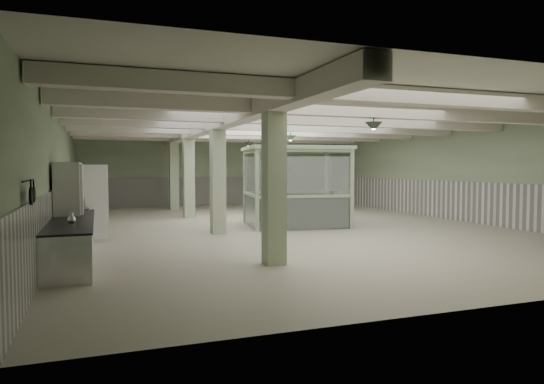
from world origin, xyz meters
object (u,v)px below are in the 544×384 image
object	(u,v)px
prep_counter	(71,238)
guard_booth	(295,173)
walkin_cooler	(70,206)
filing_cabinet	(338,207)

from	to	relation	value
prep_counter	guard_booth	bearing A→B (deg)	29.49
guard_booth	prep_counter	bearing A→B (deg)	-142.35
walkin_cooler	filing_cabinet	size ratio (longest dim) A/B	1.94
walkin_cooler	filing_cabinet	bearing A→B (deg)	15.95
walkin_cooler	guard_booth	size ratio (longest dim) A/B	0.61
guard_booth	filing_cabinet	world-z (taller)	guard_booth
filing_cabinet	prep_counter	bearing A→B (deg)	-164.21
prep_counter	walkin_cooler	bearing A→B (deg)	93.07
prep_counter	walkin_cooler	distance (m)	1.67
guard_booth	walkin_cooler	bearing A→B (deg)	-153.06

